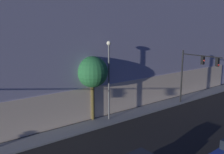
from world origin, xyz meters
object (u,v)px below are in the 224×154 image
traffic_light_far_corner (195,68)px  modern_building (78,19)px  sidewalk_tree (92,72)px  street_lamp_sidewalk (109,71)px

traffic_light_far_corner → modern_building: bearing=104.8°
modern_building → sidewalk_tree: (-7.04, -14.72, -5.61)m
street_lamp_sidewalk → sidewalk_tree: street_lamp_sidewalk is taller
modern_building → street_lamp_sidewalk: (-5.69, -15.61, -5.50)m
traffic_light_far_corner → street_lamp_sidewalk: bearing=165.7°
modern_building → traffic_light_far_corner: size_ratio=6.16×
traffic_light_far_corner → street_lamp_sidewalk: size_ratio=0.82×
modern_building → street_lamp_sidewalk: modern_building is taller
modern_building → sidewalk_tree: 17.25m
modern_building → street_lamp_sidewalk: size_ratio=5.06×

